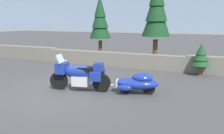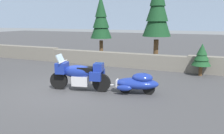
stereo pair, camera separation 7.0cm
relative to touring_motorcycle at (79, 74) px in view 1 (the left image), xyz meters
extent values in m
plane|color=#424244|center=(-0.58, -0.31, -0.62)|extent=(80.00, 80.00, 0.00)
cube|color=slate|center=(-8.58, 4.75, -0.19)|extent=(8.00, 0.53, 0.85)
cube|color=slate|center=(-0.58, 4.77, -0.23)|extent=(8.00, 0.51, 0.78)
cube|color=#7F93AD|center=(-0.58, 94.76, 7.38)|extent=(240.00, 80.00, 16.00)
cylinder|color=black|center=(-0.80, -0.17, -0.29)|extent=(0.67, 0.27, 0.66)
cylinder|color=black|center=(0.81, 0.17, -0.29)|extent=(0.67, 0.27, 0.66)
cube|color=silver|center=(0.06, 0.01, -0.24)|extent=(0.68, 0.55, 0.36)
ellipsoid|color=navy|center=(-0.04, -0.01, 0.09)|extent=(1.26, 0.67, 0.48)
cube|color=navy|center=(-0.65, -0.14, 0.21)|extent=(0.46, 0.58, 0.40)
cube|color=#9EB7C6|center=(-0.70, -0.15, 0.54)|extent=(0.27, 0.47, 0.34)
cube|color=black|center=(0.25, 0.05, 0.19)|extent=(0.62, 0.47, 0.16)
cube|color=navy|center=(0.72, 0.15, 0.29)|extent=(0.39, 0.46, 0.28)
cube|color=navy|center=(0.73, -0.16, 0.01)|extent=(0.42, 0.24, 0.32)
cube|color=navy|center=(0.61, 0.43, 0.01)|extent=(0.42, 0.24, 0.32)
cylinder|color=silver|center=(-0.61, -0.13, 0.44)|extent=(0.18, 0.69, 0.04)
cylinder|color=silver|center=(-0.75, -0.16, -0.04)|extent=(0.26, 0.12, 0.54)
cylinder|color=black|center=(1.67, 0.35, -0.40)|extent=(0.45, 0.19, 0.44)
cylinder|color=black|center=(2.48, 0.51, -0.40)|extent=(0.45, 0.19, 0.44)
ellipsoid|color=navy|center=(2.07, 0.43, -0.24)|extent=(1.61, 0.97, 0.40)
ellipsoid|color=navy|center=(2.25, 0.47, -0.02)|extent=(0.82, 0.69, 0.32)
cube|color=silver|center=(1.38, 0.29, -0.26)|extent=(0.12, 0.33, 0.24)
ellipsoid|color=navy|center=(1.74, 0.03, -0.34)|extent=(0.54, 0.24, 0.20)
ellipsoid|color=navy|center=(1.61, 0.66, -0.34)|extent=(0.54, 0.24, 0.20)
cylinder|color=silver|center=(1.00, 0.21, -0.35)|extent=(0.70, 0.19, 0.05)
cylinder|color=brown|center=(1.51, 6.09, 0.11)|extent=(0.28, 0.28, 1.47)
cone|color=#143D1E|center=(1.51, 6.09, 2.20)|extent=(1.61, 1.61, 2.32)
cone|color=#143D1E|center=(1.51, 6.09, 2.90)|extent=(1.25, 1.25, 2.03)
cylinder|color=brown|center=(-2.42, 6.93, -0.01)|extent=(0.25, 0.25, 1.22)
cone|color=#143D1E|center=(-2.42, 6.93, 1.72)|extent=(1.43, 1.43, 1.93)
cone|color=#143D1E|center=(-2.42, 6.93, 2.30)|extent=(1.11, 1.11, 1.69)
cone|color=#143D1E|center=(-2.42, 6.93, 2.88)|extent=(0.79, 0.79, 1.45)
cylinder|color=brown|center=(4.05, 4.18, -0.40)|extent=(0.17, 0.17, 0.44)
cone|color=#194723|center=(4.05, 4.18, 0.22)|extent=(0.87, 0.87, 0.69)
cone|color=#194723|center=(4.05, 4.18, 0.43)|extent=(0.68, 0.68, 0.60)
cone|color=#194723|center=(4.05, 4.18, 0.63)|extent=(0.48, 0.48, 0.52)
camera|label=1|loc=(4.17, -6.98, 1.92)|focal=36.16mm
camera|label=2|loc=(4.23, -6.96, 1.92)|focal=36.16mm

